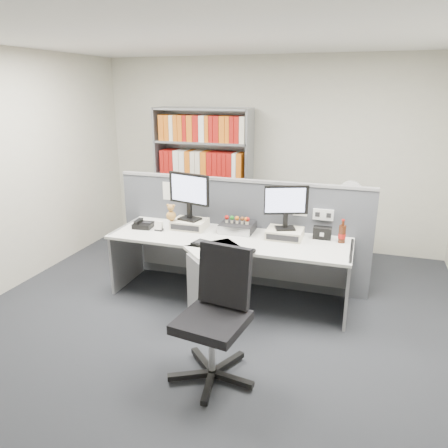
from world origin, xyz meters
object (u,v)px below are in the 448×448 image
(mouse, at_px, (253,251))
(cola_bottle, at_px, (342,234))
(desk, at_px, (222,267))
(keyboard, at_px, (212,246))
(speaker, at_px, (322,233))
(shelving_unit, at_px, (204,179))
(desk_phone, at_px, (143,225))
(desk_calendar, at_px, (159,226))
(monitor_left, at_px, (189,192))
(desk_fan, at_px, (350,195))
(monitor_right, at_px, (286,204))
(filing_cabinet, at_px, (346,245))
(office_chair, at_px, (217,312))
(desktop_pc, at_px, (237,227))

(mouse, distance_m, cola_bottle, 0.99)
(desk, height_order, keyboard, keyboard)
(speaker, xyz_separation_m, shelving_unit, (-1.87, 1.36, 0.19))
(desk_phone, bearing_deg, desk_calendar, -10.27)
(monitor_left, xyz_separation_m, desk_fan, (1.72, 1.02, -0.14))
(monitor_right, height_order, keyboard, monitor_right)
(desk_phone, distance_m, speaker, 2.02)
(shelving_unit, bearing_deg, desk_phone, -95.04)
(desk_fan, bearing_deg, desk_phone, -152.50)
(filing_cabinet, relative_size, office_chair, 0.66)
(desktop_pc, distance_m, desk_phone, 1.10)
(keyboard, distance_m, desk_phone, 1.03)
(monitor_right, height_order, office_chair, monitor_right)
(keyboard, xyz_separation_m, shelving_unit, (-0.83, 1.96, 0.24))
(desk, height_order, monitor_right, monitor_right)
(cola_bottle, distance_m, desk_fan, 0.99)
(cola_bottle, xyz_separation_m, desk_fan, (0.03, 0.97, 0.19))
(shelving_unit, height_order, filing_cabinet, shelving_unit)
(speaker, xyz_separation_m, cola_bottle, (0.20, -0.06, 0.03))
(mouse, bearing_deg, office_chair, -93.04)
(monitor_left, distance_m, filing_cabinet, 2.15)
(desktop_pc, bearing_deg, monitor_left, -174.18)
(desk_calendar, xyz_separation_m, desk_fan, (2.02, 1.21, 0.23))
(desk_calendar, height_order, cola_bottle, cola_bottle)
(monitor_right, height_order, cola_bottle, monitor_right)
(keyboard, bearing_deg, desktop_pc, 79.65)
(shelving_unit, bearing_deg, desktop_pc, -56.48)
(monitor_right, xyz_separation_m, cola_bottle, (0.59, 0.04, -0.29))
(desk, xyz_separation_m, mouse, (0.36, -0.14, 0.28))
(speaker, relative_size, filing_cabinet, 0.27)
(desktop_pc, height_order, speaker, speaker)
(shelving_unit, relative_size, office_chair, 1.89)
(keyboard, height_order, desk_calendar, desk_calendar)
(desk_phone, relative_size, filing_cabinet, 0.33)
(monitor_left, distance_m, desk_calendar, 0.51)
(desk_calendar, height_order, shelving_unit, shelving_unit)
(keyboard, distance_m, shelving_unit, 2.15)
(speaker, height_order, desk_fan, desk_fan)
(speaker, bearing_deg, office_chair, -112.65)
(speaker, distance_m, shelving_unit, 2.32)
(monitor_right, distance_m, office_chair, 1.59)
(desk_phone, bearing_deg, monitor_left, 16.24)
(cola_bottle, bearing_deg, desk_calendar, -173.23)
(keyboard, bearing_deg, desk_calendar, 157.80)
(monitor_right, height_order, desk_fan, monitor_right)
(desk_calendar, xyz_separation_m, cola_bottle, (1.99, 0.24, 0.05))
(monitor_right, xyz_separation_m, speaker, (0.39, 0.10, -0.32))
(speaker, bearing_deg, monitor_left, -176.02)
(office_chair, bearing_deg, desk, 105.86)
(desk_phone, distance_m, filing_cabinet, 2.56)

